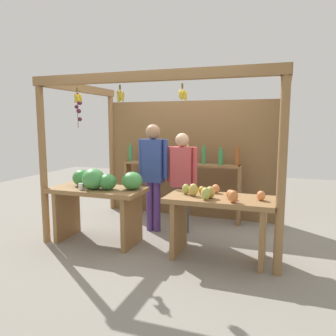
# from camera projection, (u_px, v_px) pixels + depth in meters

# --- Properties ---
(ground_plane) EXTENTS (12.00, 12.00, 0.00)m
(ground_plane) POSITION_uv_depth(u_px,v_px,m) (172.00, 232.00, 5.15)
(ground_plane) COLOR gray
(ground_plane) RESTS_ON ground
(market_stall) EXTENTS (3.29, 2.07, 2.32)m
(market_stall) POSITION_uv_depth(u_px,v_px,m) (181.00, 144.00, 5.40)
(market_stall) COLOR olive
(market_stall) RESTS_ON ground
(fruit_counter_left) EXTENTS (1.35, 0.64, 1.08)m
(fruit_counter_left) POSITION_uv_depth(u_px,v_px,m) (100.00, 193.00, 4.64)
(fruit_counter_left) COLOR olive
(fruit_counter_left) RESTS_ON ground
(fruit_counter_right) EXTENTS (1.33, 0.64, 0.95)m
(fruit_counter_right) POSITION_uv_depth(u_px,v_px,m) (219.00, 212.00, 4.10)
(fruit_counter_right) COLOR olive
(fruit_counter_right) RESTS_ON ground
(bottle_shelf_unit) EXTENTS (2.11, 0.22, 1.34)m
(bottle_shelf_unit) POSITION_uv_depth(u_px,v_px,m) (181.00, 173.00, 5.75)
(bottle_shelf_unit) COLOR olive
(bottle_shelf_unit) RESTS_ON ground
(vendor_man) EXTENTS (0.48, 0.23, 1.68)m
(vendor_man) POSITION_uv_depth(u_px,v_px,m) (153.00, 167.00, 5.10)
(vendor_man) COLOR #51327E
(vendor_man) RESTS_ON ground
(vendor_woman) EXTENTS (0.48, 0.21, 1.55)m
(vendor_woman) POSITION_uv_depth(u_px,v_px,m) (182.00, 174.00, 5.03)
(vendor_woman) COLOR #384953
(vendor_woman) RESTS_ON ground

